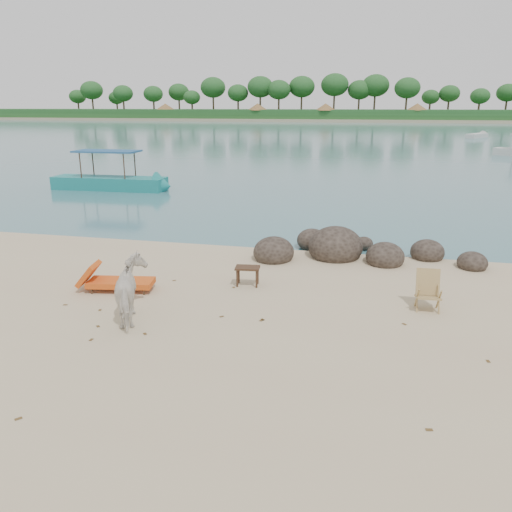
{
  "coord_description": "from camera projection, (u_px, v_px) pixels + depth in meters",
  "views": [
    {
      "loc": [
        2.27,
        -8.47,
        4.26
      ],
      "look_at": [
        -0.1,
        2.0,
        1.0
      ],
      "focal_mm": 35.0,
      "sensor_mm": 36.0,
      "label": 1
    }
  ],
  "objects": [
    {
      "name": "deck_chair",
      "position": [
        428.0,
        293.0,
        10.62
      ],
      "size": [
        0.57,
        0.62,
        0.84
      ],
      "primitive_type": null,
      "rotation": [
        0.0,
        0.0,
        0.05
      ],
      "color": "tan",
      "rests_on": "ground"
    },
    {
      "name": "boat_far",
      "position": [
        477.0,
        135.0,
        68.5
      ],
      "size": [
        4.05,
        5.63,
        0.67
      ],
      "primitive_type": null,
      "rotation": [
        0.0,
        0.0,
        1.04
      ],
      "color": "beige",
      "rests_on": "water"
    },
    {
      "name": "boat_near",
      "position": [
        107.0,
        157.0,
        26.05
      ],
      "size": [
        6.83,
        1.72,
        3.3
      ],
      "primitive_type": null,
      "rotation": [
        0.0,
        0.0,
        0.03
      ],
      "color": "#187877",
      "rests_on": "water"
    },
    {
      "name": "side_table",
      "position": [
        248.0,
        277.0,
        12.14
      ],
      "size": [
        0.62,
        0.44,
        0.47
      ],
      "primitive_type": null,
      "rotation": [
        0.0,
        0.0,
        0.11
      ],
      "color": "#352515",
      "rests_on": "ground"
    },
    {
      "name": "far_shore",
      "position": [
        366.0,
        118.0,
        168.3
      ],
      "size": [
        420.0,
        90.0,
        1.4
      ],
      "primitive_type": "cube",
      "color": "tan",
      "rests_on": "ground"
    },
    {
      "name": "dead_leaves",
      "position": [
        195.0,
        331.0,
        9.79
      ],
      "size": [
        8.85,
        6.05,
        0.0
      ],
      "color": "brown",
      "rests_on": "ground"
    },
    {
      "name": "far_scenery",
      "position": [
        365.0,
        109.0,
        136.3
      ],
      "size": [
        420.0,
        18.0,
        9.5
      ],
      "color": "#1E4C1E",
      "rests_on": "ground"
    },
    {
      "name": "boulders",
      "position": [
        345.0,
        250.0,
        14.44
      ],
      "size": [
        6.38,
        2.86,
        1.18
      ],
      "rotation": [
        0.0,
        0.0,
        -0.37
      ],
      "color": "black",
      "rests_on": "ground"
    },
    {
      "name": "water",
      "position": [
        360.0,
        129.0,
        93.63
      ],
      "size": [
        400.0,
        400.0,
        0.0
      ],
      "primitive_type": "plane",
      "color": "#3C7379",
      "rests_on": "ground"
    },
    {
      "name": "cow",
      "position": [
        133.0,
        292.0,
        10.08
      ],
      "size": [
        1.29,
        1.66,
        1.27
      ],
      "primitive_type": "imported",
      "rotation": [
        0.0,
        0.0,
        3.6
      ],
      "color": "white",
      "rests_on": "ground"
    },
    {
      "name": "lounge_chair",
      "position": [
        121.0,
        280.0,
        11.8
      ],
      "size": [
        1.99,
        0.98,
        0.57
      ],
      "primitive_type": null,
      "rotation": [
        0.0,
        0.0,
        0.17
      ],
      "color": "#C35A16",
      "rests_on": "ground"
    }
  ]
}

